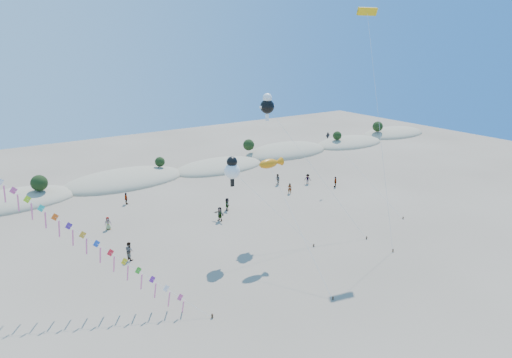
% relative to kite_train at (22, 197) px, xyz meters
% --- Properties ---
extents(ground, '(160.00, 160.00, 0.00)m').
position_rel_kite_train_xyz_m(ground, '(15.83, -18.12, -8.97)').
color(ground, '#796854').
rests_on(ground, ground).
extents(dune_ridge, '(145.30, 11.49, 5.57)m').
position_rel_kite_train_xyz_m(dune_ridge, '(16.89, 27.02, -8.86)').
color(dune_ridge, tan).
rests_on(dune_ridge, ground).
extents(kite_train, '(20.71, 20.71, 17.78)m').
position_rel_kite_train_xyz_m(kite_train, '(0.00, 0.00, 0.00)').
color(kite_train, '#3F2D1E').
rests_on(kite_train, ground).
extents(fish_kite, '(2.67, 11.06, 9.80)m').
position_rel_kite_train_xyz_m(fish_kite, '(21.45, -3.98, 0.33)').
color(fish_kite, '#3F2D1E').
rests_on(fish_kite, ground).
extents(cartoon_kite_low, '(8.17, 5.14, 10.01)m').
position_rel_kite_train_xyz_m(cartoon_kite_low, '(18.28, -1.83, -0.25)').
color(cartoon_kite_low, '#3F2D1E').
rests_on(cartoon_kite_low, ground).
extents(cartoon_kite_high, '(7.68, 10.63, 15.37)m').
position_rel_kite_train_xyz_m(cartoon_kite_high, '(25.07, 1.84, 5.11)').
color(cartoon_kite_high, '#3F2D1E').
rests_on(cartoon_kite_high, ground).
extents(parafoil_kite, '(2.53, 7.67, 24.05)m').
position_rel_kite_train_xyz_m(parafoil_kite, '(32.94, -4.56, 14.18)').
color(parafoil_kite, '#3F2D1E').
rests_on(parafoil_kite, ground).
extents(dark_kite, '(0.95, 14.06, 8.52)m').
position_rel_kite_train_xyz_m(dark_kite, '(39.58, 3.37, -3.22)').
color(dark_kite, '#3F2D1E').
rests_on(dark_kite, ground).
extents(beachgoers, '(33.76, 16.30, 1.86)m').
position_rel_kite_train_xyz_m(beachgoers, '(23.59, 8.22, -8.13)').
color(beachgoers, slate).
rests_on(beachgoers, ground).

